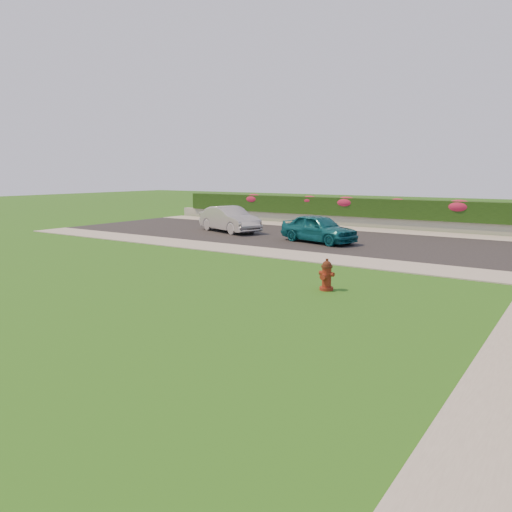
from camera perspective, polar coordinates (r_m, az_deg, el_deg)
The scene contains 14 objects.
ground at distance 11.23m, azimuth -9.50°, elevation -7.22°, with size 120.00×120.00×0.00m, color black.
street_far at distance 25.28m, azimuth 4.20°, elevation 2.24°, with size 26.00×8.00×0.04m, color black.
sidewalk_far at distance 21.73m, azimuth -4.69°, elevation 1.04°, with size 24.00×2.00×0.04m, color gray.
sidewalk_beyond at distance 28.25m, azimuth 16.39°, elevation 2.64°, with size 34.00×2.00×0.04m, color gray.
retaining_wall at distance 29.64m, azimuth 17.31°, elevation 3.45°, with size 34.00×0.40×0.60m, color gray.
hedge at distance 29.67m, azimuth 17.45°, elevation 5.10°, with size 32.00×0.90×1.10m, color black.
fire_hydrant at distance 13.86m, azimuth 8.06°, elevation -2.20°, with size 0.45×0.43×0.88m.
sedan_teal at distance 23.05m, azimuth 7.16°, elevation 3.15°, with size 1.52×3.77×1.29m, color #0C515E.
sedan_silver at distance 27.01m, azimuth -3.05°, elevation 4.22°, with size 1.45×4.15×1.37m, color #A5A6AD.
flower_clump_a at distance 34.24m, azimuth -0.25°, elevation 6.54°, with size 1.35×0.87×0.67m, color #AB1D4C.
flower_clump_b at distance 32.03m, azimuth 6.13°, elevation 6.35°, with size 1.17×0.75×0.58m, color #AB1D4C.
flower_clump_c at distance 30.93m, azimuth 10.29°, elevation 6.04°, with size 1.42×0.91×0.71m, color #AB1D4C.
flower_clump_d at distance 29.80m, azimuth 15.85°, elevation 5.84°, with size 1.07×0.69×0.54m, color #AB1D4C.
flower_clump_e at distance 28.93m, azimuth 22.20°, elevation 5.25°, with size 1.46×0.94×0.73m, color #AB1D4C.
Camera 1 is at (7.46, -7.76, 3.21)m, focal length 35.00 mm.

